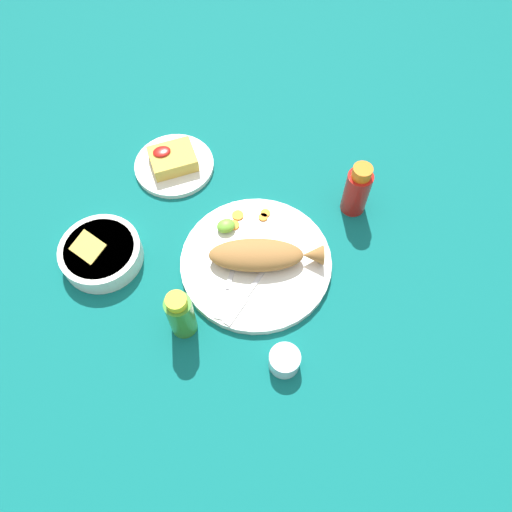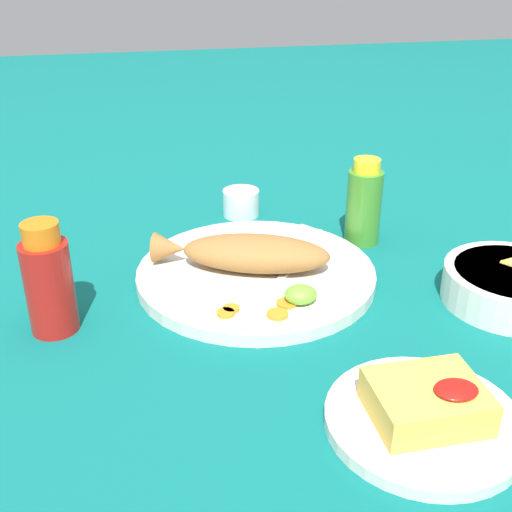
% 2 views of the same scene
% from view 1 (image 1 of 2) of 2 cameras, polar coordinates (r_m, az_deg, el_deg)
% --- Properties ---
extents(ground_plane, '(4.00, 4.00, 0.00)m').
position_cam_1_polar(ground_plane, '(1.12, 0.00, -0.96)').
color(ground_plane, '#0C605B').
extents(main_plate, '(0.34, 0.34, 0.02)m').
position_cam_1_polar(main_plate, '(1.11, 0.00, -0.74)').
color(main_plate, silver).
rests_on(main_plate, ground_plane).
extents(fried_fish, '(0.26, 0.14, 0.05)m').
position_cam_1_polar(fried_fish, '(1.08, 0.64, 0.11)').
color(fried_fish, '#996633').
rests_on(fried_fish, main_plate).
extents(fork_near, '(0.15, 0.13, 0.00)m').
position_cam_1_polar(fork_near, '(1.06, -1.05, -4.43)').
color(fork_near, silver).
rests_on(fork_near, main_plate).
extents(fork_far, '(0.11, 0.16, 0.00)m').
position_cam_1_polar(fork_far, '(1.07, -3.26, -3.36)').
color(fork_far, silver).
rests_on(fork_far, main_plate).
extents(carrot_slice_near, '(0.02, 0.02, 0.00)m').
position_cam_1_polar(carrot_slice_near, '(1.16, 1.07, 4.92)').
color(carrot_slice_near, orange).
rests_on(carrot_slice_near, main_plate).
extents(carrot_slice_mid, '(0.02, 0.02, 0.00)m').
position_cam_1_polar(carrot_slice_mid, '(1.16, 0.82, 4.45)').
color(carrot_slice_mid, orange).
rests_on(carrot_slice_mid, main_plate).
extents(carrot_slice_far, '(0.03, 0.03, 0.00)m').
position_cam_1_polar(carrot_slice_far, '(1.16, -1.90, 4.73)').
color(carrot_slice_far, orange).
rests_on(carrot_slice_far, main_plate).
extents(carrot_slice_extra, '(0.03, 0.03, 0.00)m').
position_cam_1_polar(carrot_slice_extra, '(1.15, -2.55, 3.56)').
color(carrot_slice_extra, orange).
rests_on(carrot_slice_extra, main_plate).
extents(lime_wedge_main, '(0.04, 0.04, 0.02)m').
position_cam_1_polar(lime_wedge_main, '(1.14, -3.45, 3.47)').
color(lime_wedge_main, '#6BB233').
rests_on(lime_wedge_main, main_plate).
extents(hot_sauce_bottle_red, '(0.06, 0.06, 0.14)m').
position_cam_1_polar(hot_sauce_bottle_red, '(1.17, 11.46, 7.39)').
color(hot_sauce_bottle_red, '#B21914').
rests_on(hot_sauce_bottle_red, ground_plane).
extents(hot_sauce_bottle_green, '(0.05, 0.05, 0.14)m').
position_cam_1_polar(hot_sauce_bottle_green, '(1.01, -8.60, -6.62)').
color(hot_sauce_bottle_green, '#3D8428').
rests_on(hot_sauce_bottle_green, ground_plane).
extents(salt_cup, '(0.06, 0.06, 0.05)m').
position_cam_1_polar(salt_cup, '(1.01, 3.26, -11.90)').
color(salt_cup, silver).
rests_on(salt_cup, ground_plane).
extents(side_plate_fries, '(0.20, 0.20, 0.01)m').
position_cam_1_polar(side_plate_fries, '(1.28, -9.31, 10.17)').
color(side_plate_fries, silver).
rests_on(side_plate_fries, ground_plane).
extents(fries_pile, '(0.11, 0.09, 0.04)m').
position_cam_1_polar(fries_pile, '(1.26, -9.52, 10.91)').
color(fries_pile, gold).
rests_on(fries_pile, side_plate_fries).
extents(guacamole_bowl, '(0.18, 0.18, 0.06)m').
position_cam_1_polar(guacamole_bowl, '(1.15, -17.31, 0.36)').
color(guacamole_bowl, white).
rests_on(guacamole_bowl, ground_plane).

